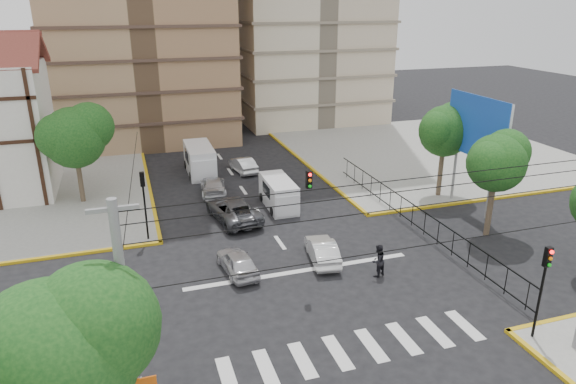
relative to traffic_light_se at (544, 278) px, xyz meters
name	(u,v)px	position (x,y,z in m)	size (l,w,h in m)	color
ground	(307,281)	(-7.80, 7.80, -3.11)	(160.00, 160.00, 0.00)	black
sidewalk_ne	(427,152)	(12.20, 27.80, -3.04)	(26.00, 26.00, 0.15)	gray
crosswalk_stripes	(355,349)	(-7.80, 1.80, -3.11)	(12.00, 2.40, 0.01)	silver
stop_line	(300,271)	(-7.80, 9.00, -3.11)	(13.00, 0.40, 0.01)	silver
park_fence	(411,227)	(1.20, 12.30, -3.11)	(0.10, 22.50, 1.66)	black
billboard	(477,129)	(6.65, 13.80, 2.89)	(0.36, 6.20, 8.10)	slate
tree_sw_near	(54,355)	(-18.70, -2.19, 2.16)	(5.63, 4.60, 7.57)	#473828
tree_park_a	(498,160)	(5.28, 9.81, 1.90)	(4.41, 3.60, 6.83)	#473828
tree_park_c	(446,129)	(6.29, 16.81, 2.22)	(4.65, 3.80, 7.25)	#473828
tree_tudor	(75,135)	(-19.70, 23.81, 2.11)	(5.39, 4.40, 7.43)	#473828
traffic_light_se	(544,278)	(0.00, 0.00, 0.00)	(0.28, 0.22, 4.40)	black
traffic_light_nw	(144,195)	(-15.60, 15.60, 0.00)	(0.28, 0.22, 4.40)	black
traffic_light_hanging	(324,191)	(-7.80, 5.76, 2.79)	(18.00, 9.12, 0.92)	black
utility_pole_sw	(129,336)	(-16.80, -1.20, 1.65)	(1.40, 0.28, 9.00)	slate
van_right_lane	(279,195)	(-6.13, 18.34, -2.10)	(1.97, 4.66, 2.09)	silver
van_left_lane	(200,161)	(-10.37, 27.90, -1.90)	(2.30, 5.55, 2.49)	silver
car_silver_front_left	(237,262)	(-11.13, 9.95, -2.46)	(1.55, 3.85, 1.31)	silver
car_white_front_right	(322,250)	(-6.17, 9.80, -2.45)	(1.40, 4.00, 1.32)	white
car_grey_mid_left	(233,210)	(-9.81, 17.15, -2.34)	(2.55, 5.53, 1.54)	#505156
car_silver_rear_left	(213,186)	(-10.20, 22.71, -2.45)	(1.86, 4.58, 1.33)	silver
car_darkgrey_mid_right	(275,178)	(-5.00, 23.15, -2.50)	(1.44, 3.57, 1.22)	black
car_white_rear_right	(243,165)	(-6.70, 27.45, -2.45)	(1.40, 4.02, 1.33)	white
pedestrian_crosswalk	(378,261)	(-3.95, 7.22, -2.19)	(0.90, 0.70, 1.85)	black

